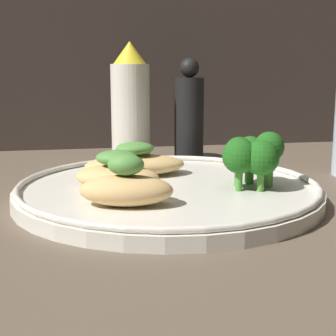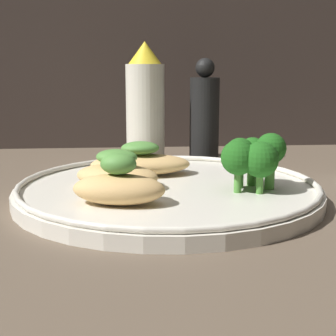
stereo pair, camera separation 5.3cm
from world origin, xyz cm
name	(u,v)px [view 1 (the left image)]	position (x,y,z in cm)	size (l,w,h in cm)	color
ground_plane	(168,204)	(0.00, 0.00, -0.50)	(180.00, 180.00, 1.00)	brown
plate	(168,190)	(0.00, 0.00, 0.99)	(31.94, 31.94, 2.00)	silver
grilled_meat_front	(126,187)	(-5.02, -6.42, 3.11)	(9.30, 6.25, 4.73)	tan
grilled_meat_middle	(117,175)	(-5.30, -0.34, 2.98)	(10.16, 8.21, 4.03)	tan
grilled_meat_back	(135,163)	(-2.71, 6.29, 2.84)	(11.54, 5.65, 3.88)	tan
broccoli_bunch	(252,154)	(8.36, -2.18, 4.94)	(6.90, 6.54, 5.80)	#4C8E38
sauce_bottle	(130,106)	(-1.58, 20.61, 8.18)	(5.43, 5.43, 17.10)	silver
pepper_grinder	(189,116)	(6.87, 20.61, 6.71)	(4.20, 4.20, 14.86)	black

